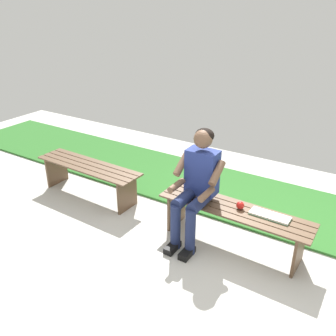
{
  "coord_description": "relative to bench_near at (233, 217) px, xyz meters",
  "views": [
    {
      "loc": [
        -1.17,
        3.18,
        2.48
      ],
      "look_at": [
        0.73,
        0.15,
        0.81
      ],
      "focal_mm": 39.03,
      "sensor_mm": 36.0,
      "label": 1
    }
  ],
  "objects": [
    {
      "name": "book_open",
      "position": [
        -0.37,
        -0.05,
        0.12
      ],
      "size": [
        0.42,
        0.17,
        0.02
      ],
      "rotation": [
        0.0,
        0.0,
        -0.03
      ],
      "color": "white",
      "rests_on": "bench_near"
    },
    {
      "name": "ground_plane",
      "position": [
        1.04,
        1.0,
        -0.37
      ],
      "size": [
        10.0,
        7.0,
        0.04
      ],
      "primitive_type": "cube",
      "color": "beige"
    },
    {
      "name": "person_seated",
      "position": [
        0.4,
        0.1,
        0.35
      ],
      "size": [
        0.5,
        0.69,
        1.26
      ],
      "color": "navy",
      "rests_on": "ground"
    },
    {
      "name": "apple",
      "position": [
        -0.06,
        -0.03,
        0.15
      ],
      "size": [
        0.08,
        0.08,
        0.08
      ],
      "primitive_type": "sphere",
      "color": "red",
      "rests_on": "bench_near"
    },
    {
      "name": "bench_near",
      "position": [
        0.0,
        0.0,
        0.0
      ],
      "size": [
        1.68,
        0.44,
        0.46
      ],
      "rotation": [
        0.0,
        0.0,
        -0.03
      ],
      "color": "brown",
      "rests_on": "ground"
    },
    {
      "name": "grass_strip",
      "position": [
        1.04,
        -1.05,
        -0.33
      ],
      "size": [
        9.0,
        1.41,
        0.03
      ],
      "primitive_type": "cube",
      "color": "#2D6B28",
      "rests_on": "ground"
    },
    {
      "name": "bench_far",
      "position": [
        2.09,
        0.0,
        -0.0
      ],
      "size": [
        1.57,
        0.44,
        0.46
      ],
      "rotation": [
        0.0,
        0.0,
        -0.03
      ],
      "color": "brown",
      "rests_on": "ground"
    }
  ]
}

